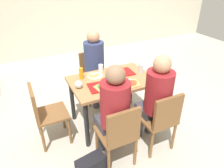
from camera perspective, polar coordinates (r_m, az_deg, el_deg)
name	(u,v)px	position (r m, az deg, el deg)	size (l,w,h in m)	color
ground_plane	(112,121)	(3.23, 0.00, -10.30)	(10.00, 10.00, 0.02)	#B2AD9E
back_wall	(54,0)	(5.58, -15.77, 21.63)	(10.00, 0.10, 2.80)	beige
main_table	(112,86)	(2.87, 0.00, -0.51)	(1.13, 0.75, 0.73)	#9E7247
chair_near_left	(119,133)	(2.30, 2.03, -13.41)	(0.40, 0.40, 0.85)	brown
chair_near_right	(161,118)	(2.56, 13.49, -9.25)	(0.40, 0.40, 0.85)	brown
chair_far_side	(93,73)	(3.55, -5.41, 3.14)	(0.40, 0.40, 0.85)	brown
chair_left_end	(44,111)	(2.73, -18.37, -7.25)	(0.40, 0.40, 0.85)	brown
person_in_red	(114,108)	(2.24, 0.45, -6.59)	(0.32, 0.42, 1.26)	#383842
person_in_brown_jacket	(156,95)	(2.50, 12.17, -3.08)	(0.32, 0.42, 1.26)	#383842
person_far_side	(95,62)	(3.33, -4.72, 5.99)	(0.32, 0.42, 1.26)	#383842
tray_red_near	(103,86)	(2.64, -2.62, -0.65)	(0.36, 0.26, 0.02)	#B21414
tray_red_far	(121,73)	(2.99, 2.47, 3.11)	(0.36, 0.26, 0.02)	#B21414
paper_plate_center	(95,76)	(2.93, -4.77, 2.35)	(0.22, 0.22, 0.01)	white
paper_plate_near_edge	(130,83)	(2.74, 5.10, 0.28)	(0.22, 0.22, 0.01)	white
pizza_slice_a	(101,86)	(2.61, -3.04, -0.63)	(0.23, 0.24, 0.02)	tan
pizza_slice_b	(119,71)	(3.00, 2.07, 3.58)	(0.19, 0.26, 0.02)	#DBAD60
pizza_slice_c	(93,74)	(2.94, -5.19, 2.69)	(0.23, 0.23, 0.02)	#C68C47
pizza_slice_d	(132,83)	(2.71, 5.63, 0.29)	(0.28, 0.27, 0.02)	tan
plastic_cup_a	(101,68)	(3.05, -3.12, 4.52)	(0.07, 0.07, 0.10)	white
plastic_cup_b	(125,86)	(2.57, 3.69, -0.59)	(0.07, 0.07, 0.10)	white
soda_can	(141,68)	(3.03, 8.07, 4.33)	(0.07, 0.07, 0.12)	#B7BCC6
condiment_bottle	(81,73)	(2.84, -8.55, 2.90)	(0.06, 0.06, 0.16)	orange
foil_bundle	(79,84)	(2.63, -9.28, -0.12)	(0.10, 0.10, 0.10)	silver
handbag	(91,168)	(2.45, -5.75, -22.14)	(0.32, 0.16, 0.28)	black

